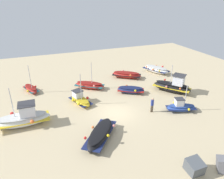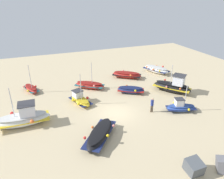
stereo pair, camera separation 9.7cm
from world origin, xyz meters
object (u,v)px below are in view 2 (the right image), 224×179
Objects in this scene: fishing_boat_8 at (181,107)px; fishing_boat_6 at (23,118)px; fishing_boat_0 at (131,90)px; fishing_boat_3 at (90,85)px; fishing_boat_7 at (80,99)px; fishing_boat_9 at (127,75)px; fishing_boat_1 at (156,69)px; fishing_boat_5 at (100,134)px; fishing_boat_4 at (31,89)px; person_walking at (152,104)px; fishing_boat_2 at (173,86)px.

fishing_boat_6 is at bearing 5.37° from fishing_boat_8.
fishing_boat_0 is 0.90× the size of fishing_boat_3.
fishing_boat_9 is at bearing -76.39° from fishing_boat_7.
fishing_boat_7 is 10.27m from fishing_boat_9.
fishing_boat_5 is at bearing 108.35° from fishing_boat_1.
fishing_boat_9 is (-6.44, -1.76, 0.02)m from fishing_boat_3.
fishing_boat_5 is at bearing -177.00° from fishing_boat_4.
fishing_boat_9 is 2.67× the size of person_walking.
fishing_boat_3 is at bearing -6.93° from fishing_boat_0.
fishing_boat_4 is (7.56, -1.89, -0.09)m from fishing_boat_3.
fishing_boat_5 is 10.03m from fishing_boat_8.
fishing_boat_2 reaches higher than fishing_boat_8.
person_walking is at bearing -94.03° from fishing_boat_2.
fishing_boat_6 reaches higher than fishing_boat_0.
fishing_boat_6 reaches higher than fishing_boat_9.
person_walking is at bearing -150.44° from fishing_boat_4.
fishing_boat_0 is at bearing -72.97° from fishing_boat_9.
fishing_boat_7 reaches higher than fishing_boat_8.
fishing_boat_6 is 1.42× the size of fishing_boat_7.
fishing_boat_4 is at bearing 65.89° from fishing_boat_1.
fishing_boat_9 is at bearing 169.18° from fishing_boat_2.
fishing_boat_1 is at bearing 126.64° from fishing_boat_2.
fishing_boat_2 is 6.40m from person_walking.
fishing_boat_3 is (4.61, -3.43, 0.03)m from fishing_boat_0.
fishing_boat_3 reaches higher than person_walking.
fishing_boat_7 reaches higher than fishing_boat_9.
fishing_boat_3 is 1.10× the size of fishing_boat_4.
person_walking is (-6.86, 4.92, 0.49)m from fishing_boat_7.
fishing_boat_5 is 0.88× the size of fishing_boat_6.
fishing_boat_6 is at bearing 72.26° from fishing_boat_3.
fishing_boat_3 is 6.67m from fishing_boat_9.
fishing_boat_1 reaches higher than fishing_boat_9.
person_walking reaches higher than fishing_boat_1.
fishing_boat_3 is 1.08× the size of fishing_boat_7.
fishing_boat_7 is at bearing 87.65° from fishing_boat_1.
fishing_boat_2 is 1.43× the size of fishing_boat_8.
fishing_boat_5 is (-5.39, 12.96, 0.13)m from fishing_boat_4.
fishing_boat_8 reaches higher than fishing_boat_9.
fishing_boat_3 reaches higher than fishing_boat_8.
fishing_boat_4 is 0.99× the size of fishing_boat_7.
fishing_boat_8 is at bearing -42.54° from fishing_boat_5.
fishing_boat_8 is (4.17, 11.68, -0.07)m from fishing_boat_1.
fishing_boat_1 is at bearing -113.32° from fishing_boat_0.
fishing_boat_4 is at bearing -144.08° from fishing_boat_9.
fishing_boat_3 reaches higher than fishing_boat_1.
fishing_boat_5 is 1.35× the size of fishing_boat_8.
fishing_boat_3 is 1.17× the size of fishing_boat_8.
fishing_boat_0 is at bearing -168.02° from person_walking.
fishing_boat_9 is at bearing 5.14° from fishing_boat_5.
fishing_boat_1 is 12.10m from fishing_boat_3.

